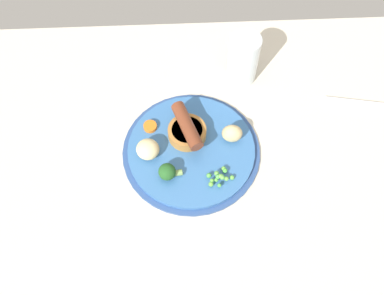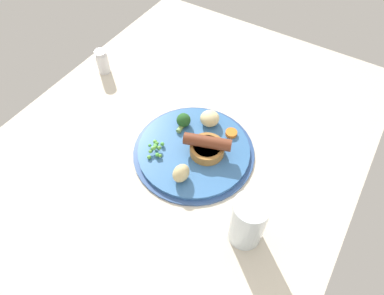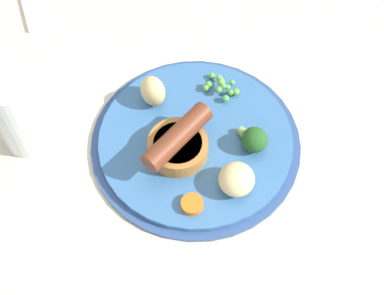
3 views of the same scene
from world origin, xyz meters
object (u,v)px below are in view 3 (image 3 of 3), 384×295
at_px(pea_pile, 222,87).
at_px(potato_chunk_1, 153,91).
at_px(broccoli_floret_far, 254,139).
at_px(dinner_plate, 196,141).
at_px(drinking_glass, 18,112).
at_px(potato_chunk_2, 237,179).
at_px(carrot_slice_4, 192,204).
at_px(sausage_pudding, 178,144).

height_order(pea_pile, potato_chunk_1, potato_chunk_1).
bearing_deg(pea_pile, broccoli_floret_far, 173.19).
height_order(dinner_plate, drinking_glass, drinking_glass).
bearing_deg(potato_chunk_2, dinner_plate, 5.32).
relative_size(potato_chunk_2, carrot_slice_4, 1.67).
distance_m(sausage_pudding, drinking_glass, 0.20).
height_order(pea_pile, carrot_slice_4, pea_pile).
height_order(potato_chunk_1, carrot_slice_4, potato_chunk_1).
bearing_deg(carrot_slice_4, sausage_pudding, -16.49).
distance_m(sausage_pudding, carrot_slice_4, 0.08).
bearing_deg(drinking_glass, dinner_plate, -122.39).
relative_size(pea_pile, drinking_glass, 0.46).
relative_size(dinner_plate, potato_chunk_2, 6.06).
bearing_deg(broccoli_floret_far, carrot_slice_4, -78.87).
distance_m(dinner_plate, pea_pile, 0.09).
bearing_deg(dinner_plate, pea_pile, -54.59).
xyz_separation_m(sausage_pudding, potato_chunk_2, (-0.08, -0.04, -0.00)).
relative_size(potato_chunk_1, potato_chunk_2, 0.90).
distance_m(sausage_pudding, broccoli_floret_far, 0.10).
height_order(dinner_plate, sausage_pudding, sausage_pudding).
bearing_deg(pea_pile, sausage_pudding, 119.46).
distance_m(sausage_pudding, pea_pile, 0.12).
xyz_separation_m(pea_pile, potato_chunk_2, (-0.13, 0.06, 0.01)).
xyz_separation_m(potato_chunk_2, drinking_glass, (0.20, 0.20, 0.03)).
height_order(broccoli_floret_far, drinking_glass, drinking_glass).
bearing_deg(sausage_pudding, drinking_glass, -58.32).
distance_m(potato_chunk_2, carrot_slice_4, 0.06).
bearing_deg(potato_chunk_1, carrot_slice_4, 168.44).
height_order(sausage_pudding, potato_chunk_2, sausage_pudding).
bearing_deg(broccoli_floret_far, dinner_plate, -135.46).
relative_size(pea_pile, broccoli_floret_far, 1.16).
xyz_separation_m(dinner_plate, sausage_pudding, (-0.01, 0.03, 0.03)).
height_order(sausage_pudding, pea_pile, sausage_pudding).
distance_m(sausage_pudding, potato_chunk_1, 0.09).
bearing_deg(broccoli_floret_far, pea_pile, 166.91).
height_order(sausage_pudding, carrot_slice_4, sausage_pudding).
bearing_deg(sausage_pudding, broccoli_floret_far, 135.84).
height_order(pea_pile, drinking_glass, drinking_glass).
distance_m(broccoli_floret_far, potato_chunk_1, 0.15).
xyz_separation_m(potato_chunk_1, potato_chunk_2, (-0.17, -0.03, -0.00)).
distance_m(dinner_plate, sausage_pudding, 0.04).
height_order(broccoli_floret_far, potato_chunk_2, potato_chunk_2).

